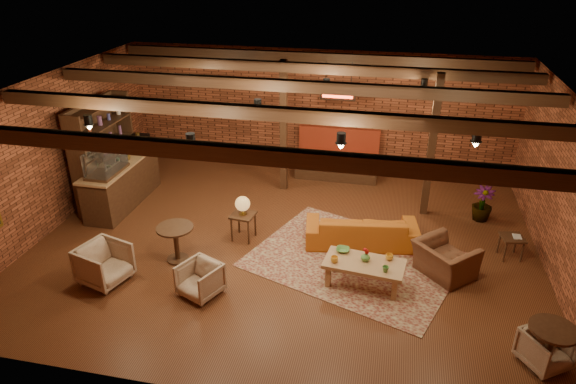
% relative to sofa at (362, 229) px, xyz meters
% --- Properties ---
extents(floor, '(10.00, 10.00, 0.00)m').
position_rel_sofa_xyz_m(floor, '(-1.51, -0.37, -0.33)').
color(floor, '#3B1B0E').
rests_on(floor, ground).
extents(ceiling, '(10.00, 8.00, 0.02)m').
position_rel_sofa_xyz_m(ceiling, '(-1.51, -0.37, 2.87)').
color(ceiling, black).
rests_on(ceiling, wall_back).
extents(wall_back, '(10.00, 0.02, 3.20)m').
position_rel_sofa_xyz_m(wall_back, '(-1.51, 3.63, 1.27)').
color(wall_back, '#5E2C1B').
rests_on(wall_back, ground).
extents(wall_front, '(10.00, 0.02, 3.20)m').
position_rel_sofa_xyz_m(wall_front, '(-1.51, -4.37, 1.27)').
color(wall_front, '#5E2C1B').
rests_on(wall_front, ground).
extents(wall_left, '(0.02, 8.00, 3.20)m').
position_rel_sofa_xyz_m(wall_left, '(-6.51, -0.37, 1.27)').
color(wall_left, '#5E2C1B').
rests_on(wall_left, ground).
extents(wall_right, '(0.02, 8.00, 3.20)m').
position_rel_sofa_xyz_m(wall_right, '(3.49, -0.37, 1.27)').
color(wall_right, '#5E2C1B').
rests_on(wall_right, ground).
extents(ceiling_beams, '(9.80, 6.40, 0.22)m').
position_rel_sofa_xyz_m(ceiling_beams, '(-1.51, -0.37, 2.75)').
color(ceiling_beams, '#321A10').
rests_on(ceiling_beams, ceiling).
extents(ceiling_pipe, '(9.60, 0.12, 0.12)m').
position_rel_sofa_xyz_m(ceiling_pipe, '(-1.51, 1.23, 2.52)').
color(ceiling_pipe, black).
rests_on(ceiling_pipe, ceiling).
extents(post_left, '(0.16, 0.16, 3.20)m').
position_rel_sofa_xyz_m(post_left, '(-2.11, 2.23, 1.27)').
color(post_left, '#321A10').
rests_on(post_left, ground).
extents(post_right, '(0.16, 0.16, 3.20)m').
position_rel_sofa_xyz_m(post_right, '(1.29, 1.63, 1.27)').
color(post_right, '#321A10').
rests_on(post_right, ground).
extents(service_counter, '(0.80, 2.50, 1.60)m').
position_rel_sofa_xyz_m(service_counter, '(-5.61, 0.63, 0.47)').
color(service_counter, '#321A10').
rests_on(service_counter, ground).
extents(plant_counter, '(0.35, 0.39, 0.30)m').
position_rel_sofa_xyz_m(plant_counter, '(-5.51, 0.83, 0.89)').
color(plant_counter, '#337F33').
rests_on(plant_counter, service_counter).
extents(shelving_hutch, '(0.52, 2.00, 2.40)m').
position_rel_sofa_xyz_m(shelving_hutch, '(-6.01, 0.73, 0.87)').
color(shelving_hutch, '#321A10').
rests_on(shelving_hutch, ground).
extents(banquette, '(2.10, 0.70, 1.00)m').
position_rel_sofa_xyz_m(banquette, '(-0.91, 3.18, 0.17)').
color(banquette, maroon).
rests_on(banquette, ground).
extents(service_sign, '(0.86, 0.06, 0.30)m').
position_rel_sofa_xyz_m(service_sign, '(-0.91, 2.73, 2.02)').
color(service_sign, '#FF3B19').
rests_on(service_sign, ceiling).
extents(ceiling_spotlights, '(6.40, 4.40, 0.28)m').
position_rel_sofa_xyz_m(ceiling_spotlights, '(-1.51, -0.37, 2.53)').
color(ceiling_spotlights, black).
rests_on(ceiling_spotlights, ceiling).
extents(rug, '(4.50, 3.98, 0.01)m').
position_rel_sofa_xyz_m(rug, '(-0.08, -0.66, -0.32)').
color(rug, maroon).
rests_on(rug, floor).
extents(sofa, '(2.35, 1.21, 0.66)m').
position_rel_sofa_xyz_m(sofa, '(0.00, 0.00, 0.00)').
color(sofa, '#A55117').
rests_on(sofa, floor).
extents(coffee_table, '(1.48, 0.87, 0.73)m').
position_rel_sofa_xyz_m(coffee_table, '(0.15, -1.42, 0.10)').
color(coffee_table, olive).
rests_on(coffee_table, floor).
extents(side_table_lamp, '(0.51, 0.51, 0.96)m').
position_rel_sofa_xyz_m(side_table_lamp, '(-2.40, -0.32, 0.41)').
color(side_table_lamp, '#321A10').
rests_on(side_table_lamp, floor).
extents(round_table_left, '(0.70, 0.70, 0.73)m').
position_rel_sofa_xyz_m(round_table_left, '(-3.43, -1.37, 0.17)').
color(round_table_left, '#321A10').
rests_on(round_table_left, floor).
extents(armchair_a, '(0.92, 0.96, 0.80)m').
position_rel_sofa_xyz_m(armchair_a, '(-4.42, -2.28, 0.07)').
color(armchair_a, beige).
rests_on(armchair_a, floor).
extents(armchair_b, '(0.84, 0.82, 0.66)m').
position_rel_sofa_xyz_m(armchair_b, '(-2.60, -2.29, 0.00)').
color(armchair_b, beige).
rests_on(armchair_b, floor).
extents(armchair_right, '(1.15, 1.16, 0.87)m').
position_rel_sofa_xyz_m(armchair_right, '(1.59, -0.78, 0.11)').
color(armchair_right, brown).
rests_on(armchair_right, floor).
extents(side_table_book, '(0.49, 0.49, 0.48)m').
position_rel_sofa_xyz_m(side_table_book, '(2.89, 0.09, 0.10)').
color(side_table_book, '#321A10').
rests_on(side_table_book, floor).
extents(round_table_right, '(0.66, 0.66, 0.77)m').
position_rel_sofa_xyz_m(round_table_right, '(2.87, -2.96, 0.19)').
color(round_table_right, '#321A10').
rests_on(round_table_right, floor).
extents(armchair_far, '(0.82, 0.81, 0.62)m').
position_rel_sofa_xyz_m(armchair_far, '(2.89, -2.82, -0.02)').
color(armchair_far, beige).
rests_on(armchair_far, floor).
extents(plant_tall, '(1.76, 1.76, 2.39)m').
position_rel_sofa_xyz_m(plant_tall, '(2.51, 1.56, 0.86)').
color(plant_tall, '#4C7F4C').
rests_on(plant_tall, floor).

